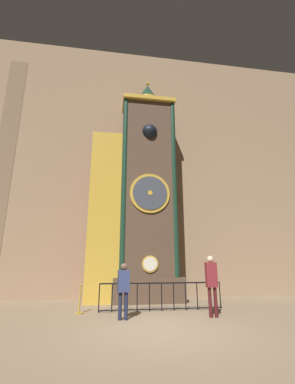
{
  "coord_description": "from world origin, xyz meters",
  "views": [
    {
      "loc": [
        -1.35,
        -6.9,
        1.66
      ],
      "look_at": [
        0.43,
        4.85,
        4.89
      ],
      "focal_mm": 24.0,
      "sensor_mm": 36.0,
      "label": 1
    }
  ],
  "objects_px": {
    "clock_tower": "(137,195)",
    "visitor_near": "(124,285)",
    "visitor_far": "(211,279)",
    "stanchion_post": "(79,304)"
  },
  "relations": [
    {
      "from": "clock_tower",
      "to": "stanchion_post",
      "type": "bearing_deg",
      "value": -133.18
    },
    {
      "from": "visitor_near",
      "to": "clock_tower",
      "type": "bearing_deg",
      "value": 71.02
    },
    {
      "from": "visitor_near",
      "to": "stanchion_post",
      "type": "height_order",
      "value": "visitor_near"
    },
    {
      "from": "stanchion_post",
      "to": "visitor_near",
      "type": "bearing_deg",
      "value": -40.37
    },
    {
      "from": "clock_tower",
      "to": "visitor_far",
      "type": "distance_m",
      "value": 5.42
    },
    {
      "from": "visitor_far",
      "to": "stanchion_post",
      "type": "height_order",
      "value": "visitor_far"
    },
    {
      "from": "clock_tower",
      "to": "visitor_far",
      "type": "relative_size",
      "value": 6.01
    },
    {
      "from": "visitor_far",
      "to": "stanchion_post",
      "type": "relative_size",
      "value": 1.96
    },
    {
      "from": "visitor_far",
      "to": "clock_tower",
      "type": "bearing_deg",
      "value": 122.69
    },
    {
      "from": "clock_tower",
      "to": "visitor_near",
      "type": "bearing_deg",
      "value": -102.47
    }
  ]
}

